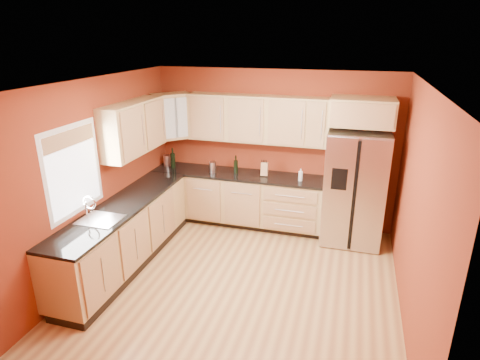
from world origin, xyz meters
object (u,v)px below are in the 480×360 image
Objects in this scene: refrigerator at (354,188)px; knife_block at (264,169)px; wine_bottle_a at (173,158)px; canister_left at (167,161)px; soap_dispenser at (301,175)px.

knife_block is (-1.44, 0.09, 0.14)m from refrigerator.
knife_block is at bearing 1.86° from wine_bottle_a.
canister_left and soap_dispenser have the same top height.
canister_left is (-3.20, 0.10, 0.13)m from refrigerator.
knife_block is 0.61m from soap_dispenser.
canister_left is 1.76m from knife_block.
canister_left is at bearing 155.93° from wine_bottle_a.
wine_bottle_a is at bearing -24.07° from canister_left.
refrigerator is 9.03× the size of canister_left.
refrigerator is 4.97× the size of wine_bottle_a.
canister_left is 0.55× the size of wine_bottle_a.
knife_block is at bearing 176.41° from refrigerator.
wine_bottle_a is at bearing 178.98° from soap_dispenser.
knife_block is (1.61, 0.05, -0.07)m from wine_bottle_a.
wine_bottle_a is at bearing 176.74° from knife_block.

